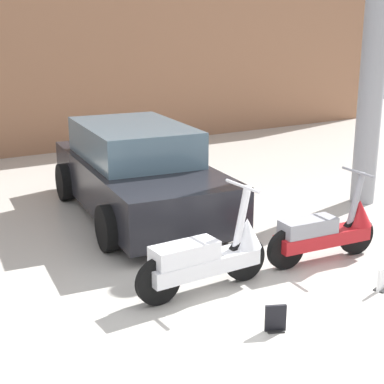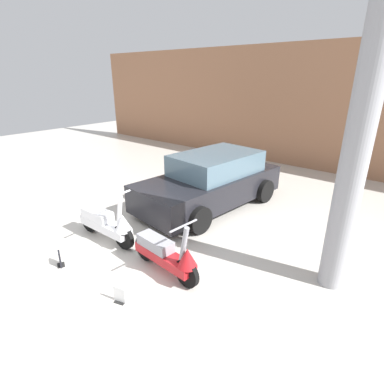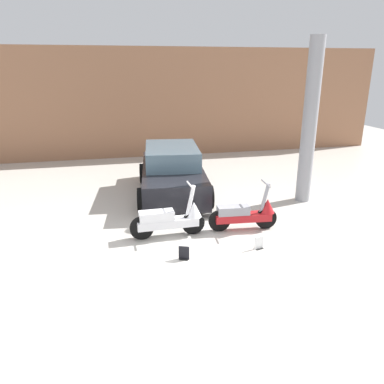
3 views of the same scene
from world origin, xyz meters
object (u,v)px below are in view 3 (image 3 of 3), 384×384
scooter_front_right (246,213)px  placard_near_left_scooter (184,254)px  car_rear_left (172,172)px  scooter_front_left (171,219)px  support_column_side (310,123)px  placard_near_right_scooter (259,243)px

scooter_front_right → placard_near_left_scooter: 1.91m
car_rear_left → placard_near_left_scooter: car_rear_left is taller
scooter_front_left → scooter_front_right: scooter_front_left is taller
car_rear_left → support_column_side: bearing=75.0°
placard_near_left_scooter → support_column_side: bearing=33.6°
placard_near_left_scooter → support_column_side: support_column_side is taller
support_column_side → scooter_front_right: bearing=-145.7°
placard_near_right_scooter → support_column_side: 3.83m
car_rear_left → support_column_side: 3.85m
scooter_front_left → car_rear_left: car_rear_left is taller
scooter_front_right → car_rear_left: 3.03m
support_column_side → scooter_front_left: bearing=-159.3°
scooter_front_right → support_column_side: support_column_side is taller
scooter_front_right → scooter_front_left: bearing=-176.3°
scooter_front_right → placard_near_left_scooter: bearing=-142.6°
car_rear_left → placard_near_right_scooter: bearing=22.7°
support_column_side → car_rear_left: bearing=158.4°
scooter_front_right → placard_near_right_scooter: 0.97m
scooter_front_left → placard_near_right_scooter: size_ratio=6.13×
car_rear_left → placard_near_right_scooter: car_rear_left is taller
scooter_front_right → support_column_side: size_ratio=0.37×
scooter_front_left → support_column_side: 4.43m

